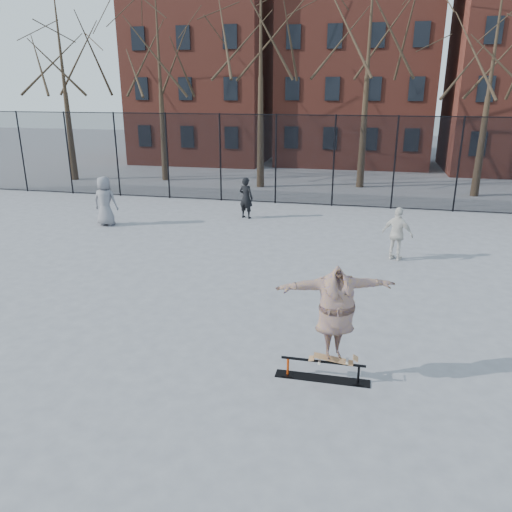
% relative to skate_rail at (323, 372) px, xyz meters
% --- Properties ---
extents(ground, '(100.00, 100.00, 0.00)m').
position_rel_skate_rail_xyz_m(ground, '(-2.06, 1.29, -0.15)').
color(ground, slate).
extents(skate_rail, '(1.74, 0.27, 0.38)m').
position_rel_skate_rail_xyz_m(skate_rail, '(0.00, 0.00, 0.00)').
color(skate_rail, black).
rests_on(skate_rail, ground).
extents(skateboard, '(0.77, 0.18, 0.09)m').
position_rel_skate_rail_xyz_m(skateboard, '(0.18, 0.00, 0.28)').
color(skateboard, '#A56F42').
rests_on(skateboard, skate_rail).
extents(skater, '(2.21, 1.27, 1.74)m').
position_rel_skate_rail_xyz_m(skater, '(0.18, 0.00, 1.19)').
color(skater, '#6C3D99').
rests_on(skater, skateboard).
extents(bystander_grey, '(0.94, 0.62, 1.91)m').
position_rel_skate_rail_xyz_m(bystander_grey, '(-9.17, 9.06, 0.80)').
color(bystander_grey, slate).
rests_on(bystander_grey, ground).
extents(bystander_black, '(0.71, 0.57, 1.67)m').
position_rel_skate_rail_xyz_m(bystander_black, '(-4.15, 11.33, 0.69)').
color(bystander_black, black).
rests_on(bystander_black, ground).
extents(bystander_white, '(1.05, 0.78, 1.66)m').
position_rel_skate_rail_xyz_m(bystander_white, '(1.62, 7.23, 0.68)').
color(bystander_white, silver).
rests_on(bystander_white, ground).
extents(fence, '(34.03, 0.07, 4.00)m').
position_rel_skate_rail_xyz_m(fence, '(-2.08, 14.29, 1.90)').
color(fence, black).
rests_on(fence, ground).
extents(tree_row, '(33.66, 7.46, 10.67)m').
position_rel_skate_rail_xyz_m(tree_row, '(-2.31, 18.44, 7.21)').
color(tree_row, black).
rests_on(tree_row, ground).
extents(rowhouses, '(29.00, 7.00, 13.00)m').
position_rel_skate_rail_xyz_m(rowhouses, '(-1.34, 27.29, 5.91)').
color(rowhouses, brown).
rests_on(rowhouses, ground).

